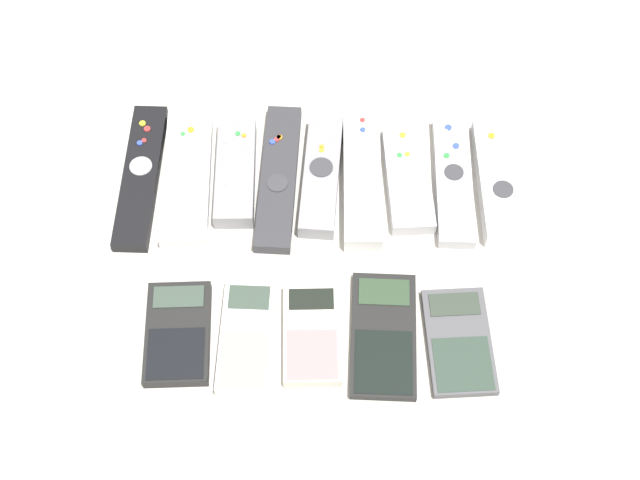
# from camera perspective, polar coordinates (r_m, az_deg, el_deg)

# --- Properties ---
(ground_plane) EXTENTS (3.00, 3.00, 0.00)m
(ground_plane) POSITION_cam_1_polar(r_m,az_deg,el_deg) (1.09, -0.03, -1.77)
(ground_plane) COLOR beige
(remote_0) EXTENTS (0.05, 0.22, 0.02)m
(remote_0) POSITION_cam_1_polar(r_m,az_deg,el_deg) (1.17, -11.39, 4.03)
(remote_0) COLOR black
(remote_0) RESTS_ON ground_plane
(remote_1) EXTENTS (0.07, 0.20, 0.02)m
(remote_1) POSITION_cam_1_polar(r_m,az_deg,el_deg) (1.16, -8.50, 3.97)
(remote_1) COLOR white
(remote_1) RESTS_ON ground_plane
(remote_2) EXTENTS (0.05, 0.15, 0.03)m
(remote_2) POSITION_cam_1_polar(r_m,az_deg,el_deg) (1.15, -5.43, 4.31)
(remote_2) COLOR gray
(remote_2) RESTS_ON ground_plane
(remote_3) EXTENTS (0.05, 0.22, 0.02)m
(remote_3) POSITION_cam_1_polar(r_m,az_deg,el_deg) (1.15, -2.67, 4.03)
(remote_3) COLOR #333338
(remote_3) RESTS_ON ground_plane
(remote_4) EXTENTS (0.06, 0.18, 0.03)m
(remote_4) POSITION_cam_1_polar(r_m,az_deg,el_deg) (1.14, -0.01, 4.10)
(remote_4) COLOR gray
(remote_4) RESTS_ON ground_plane
(remote_5) EXTENTS (0.05, 0.20, 0.03)m
(remote_5) POSITION_cam_1_polar(r_m,az_deg,el_deg) (1.14, 2.71, 3.99)
(remote_5) COLOR white
(remote_5) RESTS_ON ground_plane
(remote_6) EXTENTS (0.06, 0.16, 0.02)m
(remote_6) POSITION_cam_1_polar(r_m,az_deg,el_deg) (1.15, 5.65, 3.91)
(remote_6) COLOR #B7B7BC
(remote_6) RESTS_ON ground_plane
(remote_7) EXTENTS (0.05, 0.19, 0.02)m
(remote_7) POSITION_cam_1_polar(r_m,az_deg,el_deg) (1.16, 8.53, 3.74)
(remote_7) COLOR #B7B7BC
(remote_7) RESTS_ON ground_plane
(remote_8) EXTENTS (0.06, 0.18, 0.03)m
(remote_8) POSITION_cam_1_polar(r_m,az_deg,el_deg) (1.16, 11.40, 3.71)
(remote_8) COLOR white
(remote_8) RESTS_ON ground_plane
(calculator_0) EXTENTS (0.08, 0.13, 0.02)m
(calculator_0) POSITION_cam_1_polar(r_m,az_deg,el_deg) (1.05, -9.08, -5.92)
(calculator_0) COLOR black
(calculator_0) RESTS_ON ground_plane
(calculator_1) EXTENTS (0.06, 0.14, 0.02)m
(calculator_1) POSITION_cam_1_polar(r_m,az_deg,el_deg) (1.04, -4.73, -6.21)
(calculator_1) COLOR silver
(calculator_1) RESTS_ON ground_plane
(calculator_2) EXTENTS (0.07, 0.12, 0.02)m
(calculator_2) POSITION_cam_1_polar(r_m,az_deg,el_deg) (1.04, -0.52, -6.08)
(calculator_2) COLOR beige
(calculator_2) RESTS_ON ground_plane
(calculator_3) EXTENTS (0.08, 0.16, 0.01)m
(calculator_3) POSITION_cam_1_polar(r_m,az_deg,el_deg) (1.05, 4.08, -6.08)
(calculator_3) COLOR black
(calculator_3) RESTS_ON ground_plane
(calculator_4) EXTENTS (0.08, 0.14, 0.01)m
(calculator_4) POSITION_cam_1_polar(r_m,az_deg,el_deg) (1.05, 8.88, -6.43)
(calculator_4) COLOR #4C4C51
(calculator_4) RESTS_ON ground_plane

